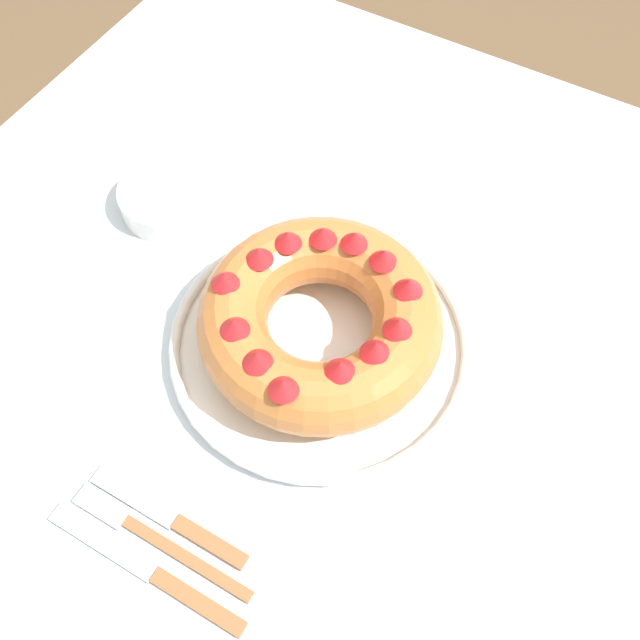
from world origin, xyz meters
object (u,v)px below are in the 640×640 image
Objects in this scene: bundt_cake at (320,319)px; fork at (149,535)px; serving_dish at (320,343)px; side_bowl at (168,198)px; cake_knife at (178,523)px; serving_knife at (158,577)px.

fork is (-0.27, 0.04, -0.06)m from bundt_cake.
serving_dish is 2.77× the size of side_bowl.
bundt_cake reaches higher than fork.
serving_knife is at bearing -160.21° from cake_knife.
serving_dish is at bearing -29.18° from bundt_cake.
fork is 0.03m from cake_knife.
bundt_cake is 0.29m from side_bowl.
serving_dish is at bearing -4.59° from serving_knife.
cake_knife is 0.42m from side_bowl.
bundt_cake is 0.31m from serving_knife.
cake_knife is at bearing 175.12° from serving_dish.
serving_dish is 1.51× the size of serving_knife.
serving_dish reaches higher than cake_knife.
serving_knife reaches higher than fork.
cake_knife is (0.02, -0.02, 0.00)m from fork.
serving_dish is at bearing 0.29° from cake_knife.
bundt_cake is at bearing -4.59° from serving_knife.
fork is at bearing 45.40° from serving_knife.
serving_knife is (-0.30, 0.01, -0.06)m from bundt_cake.
side_bowl reaches higher than serving_dish.
serving_knife is 1.84× the size of side_bowl.
bundt_cake reaches higher than serving_dish.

